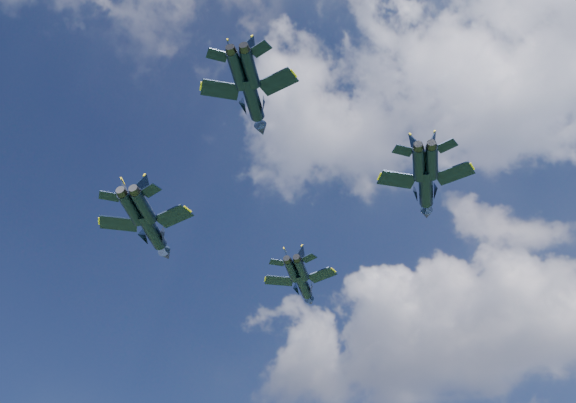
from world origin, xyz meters
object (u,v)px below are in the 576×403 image
Objects in this scene: jet_right at (426,189)px; jet_lead at (304,285)px; jet_slot at (253,100)px; jet_left at (153,231)px.

jet_lead is at bearing 136.23° from jet_right.
jet_lead is 38.12m from jet_slot.
jet_right is (23.32, -12.55, 1.63)m from jet_lead.
jet_lead is 25.25m from jet_left.
jet_left is at bearing 132.03° from jet_slot.
jet_right reaches higher than jet_left.
jet_lead is 26.53m from jet_right.
jet_lead is at bearing 90.53° from jet_slot.
jet_slot is at bearing -134.28° from jet_right.
jet_slot is (-13.32, -24.22, -0.52)m from jet_right.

